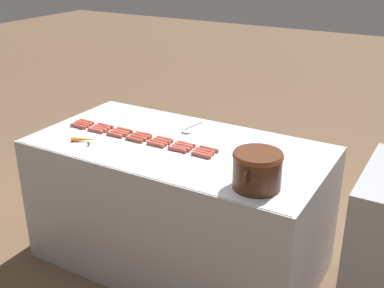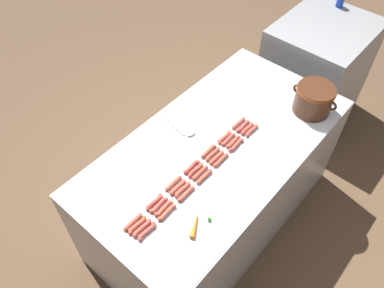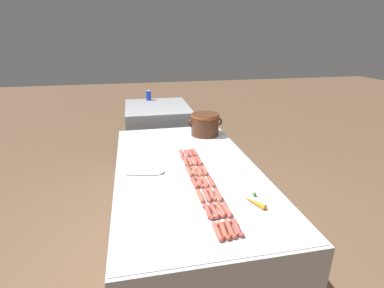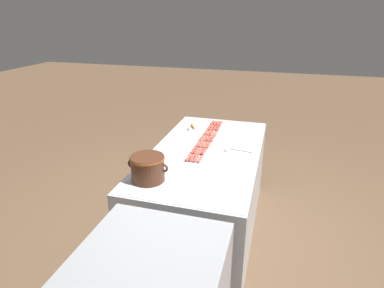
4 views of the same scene
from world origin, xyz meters
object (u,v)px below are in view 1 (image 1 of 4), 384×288
Objects in this scene: hot_dog_2 at (125,130)px; hot_dog_24 at (134,139)px; hot_dog_21 at (78,126)px; bean_pot at (257,168)px; hot_dog_22 at (95,130)px; serving_spoon at (188,130)px; hot_dog_3 at (144,134)px; hot_dog_17 at (138,138)px; hot_dog_12 at (184,146)px; hot_dog_25 at (155,144)px; hot_dog_18 at (158,142)px; hot_dog_1 at (105,126)px; hot_dog_4 at (165,139)px; hot_dog_6 at (209,149)px; hot_dog_15 at (99,129)px; hot_dog_13 at (205,151)px; hot_dog_20 at (203,153)px; hot_dog_23 at (114,135)px; hot_dog_16 at (119,133)px; hot_dog_26 at (177,149)px; hot_dog_9 at (121,131)px; hot_dog_11 at (162,141)px; hot_dog_19 at (181,148)px; carrot at (84,140)px; hot_dog_27 at (201,155)px; hot_dog_10 at (141,136)px; hot_dog_7 at (84,123)px; hot_dog_5 at (186,144)px; hot_dog_14 at (81,125)px; hot_dog_0 at (87,122)px; hot_dog_8 at (102,127)px.

hot_dog_24 is at bearing 55.93° from hot_dog_2.
hot_dog_21 is 1.47m from bean_pot.
serving_spoon is at bearing 122.20° from hot_dog_22.
hot_dog_3 is 0.07m from hot_dog_17.
hot_dog_12 is 1.00× the size of hot_dog_25.
hot_dog_1 is at bearing -97.74° from hot_dog_18.
hot_dog_6 is (-0.00, 0.33, 0.00)m from hot_dog_4.
hot_dog_13 is at bearing 92.55° from hot_dog_15.
hot_dog_18 is 0.34m from hot_dog_20.
hot_dog_24 is (0.00, 0.17, 0.00)m from hot_dog_23.
hot_dog_2 is 0.35m from hot_dog_25.
hot_dog_26 is at bearing 85.98° from hot_dog_16.
hot_dog_25 and hot_dog_26 have the same top height.
bean_pot is at bearing 81.41° from hot_dog_22.
hot_dog_9 and hot_dog_11 have the same top height.
hot_dog_4 is 1.00× the size of hot_dog_22.
hot_dog_2 and hot_dog_19 have the same top height.
hot_dog_26 is (0.03, 0.66, 0.00)m from hot_dog_15.
hot_dog_3 is at bearing 89.56° from hot_dog_2.
hot_dog_17 is at bearing -95.94° from hot_dog_26.
hot_dog_22 is at bearing -82.71° from hot_dog_6.
hot_dog_3 is at bearing 134.48° from carrot.
hot_dog_25 is at bearing 78.50° from hot_dog_1.
hot_dog_13 and hot_dog_26 have the same top height.
hot_dog_26 is at bearing 90.49° from hot_dog_25.
hot_dog_27 is (0.07, 0.01, 0.00)m from hot_dog_13.
hot_dog_1 is 0.84m from hot_dog_20.
hot_dog_10 and hot_dog_23 have the same top height.
hot_dog_12 is at bearing 84.37° from hot_dog_3.
hot_dog_1 is 0.50m from hot_dog_18.
hot_dog_27 is (0.07, 1.01, 0.00)m from hot_dog_7.
hot_dog_4 is at bearing 95.97° from hot_dog_9.
hot_dog_11 is 1.00× the size of hot_dog_13.
hot_dog_4 is 0.17m from hot_dog_5.
hot_dog_17 is (0.07, -0.33, 0.00)m from hot_dog_5.
hot_dog_9 is at bearing 112.45° from hot_dog_22.
hot_dog_18 is 0.52× the size of serving_spoon.
hot_dog_27 is at bearing 90.04° from hot_dog_25.
hot_dog_4 and hot_dog_11 have the same top height.
hot_dog_4 is 1.00× the size of hot_dog_26.
hot_dog_18 is at bearing -90.29° from hot_dog_19.
hot_dog_14 is 1.01m from hot_dog_27.
hot_dog_15 is (0.04, -0.33, 0.00)m from hot_dog_10.
hot_dog_9 is 0.33m from hot_dog_18.
hot_dog_1 is 0.51m from hot_dog_11.
hot_dog_8 is (0.03, 0.17, 0.00)m from hot_dog_0.
bean_pot is at bearing 69.06° from hot_dog_4.
hot_dog_4 is 0.51m from hot_dog_15.
hot_dog_0 and hot_dog_16 have the same top height.
carrot reaches higher than hot_dog_21.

